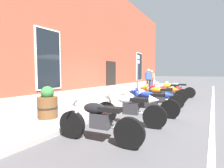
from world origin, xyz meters
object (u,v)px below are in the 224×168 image
Objects in this scene: motorcycle_orange_sport at (157,95)px; motorcycle_yellow_naked at (169,91)px; pedestrian_tan_coat at (151,78)px; barrel_planter at (48,104)px; motorcycle_red_sport at (163,93)px; pedestrian_blue_top at (149,78)px; motorcycle_grey_naked at (177,90)px; motorcycle_black_naked at (98,121)px; parking_sign at (138,70)px; motorcycle_white_sport at (126,106)px; motorcycle_blue_sport at (148,100)px.

motorcycle_yellow_naked is (2.61, 0.11, -0.08)m from motorcycle_orange_sport.
barrel_planter is at bearing -179.08° from pedestrian_tan_coat.
pedestrian_blue_top reaches higher than motorcycle_red_sport.
motorcycle_grey_naked is (3.79, -0.11, -0.09)m from motorcycle_orange_sport.
motorcycle_yellow_naked is (6.75, 0.03, 0.02)m from motorcycle_black_naked.
motorcycle_orange_sport is at bearing -177.58° from motorcycle_yellow_naked.
motorcycle_grey_naked is 0.86× the size of parking_sign.
parking_sign is at bearing 18.91° from motorcycle_white_sport.
motorcycle_black_naked is 1.24× the size of pedestrian_tan_coat.
motorcycle_yellow_naked is at bearing 0.23° from motorcycle_black_naked.
motorcycle_grey_naked is 7.89m from barrel_planter.
motorcycle_orange_sport is 6.69m from pedestrian_blue_top.
pedestrian_tan_coat is at bearing 12.61° from motorcycle_black_naked.
motorcycle_red_sport is 1.83m from parking_sign.
motorcycle_red_sport is 0.84× the size of parking_sign.
motorcycle_blue_sport is 5.15m from motorcycle_grey_naked.
barrel_planter is at bearing 79.22° from motorcycle_black_naked.
motorcycle_grey_naked is (2.45, -0.20, -0.05)m from motorcycle_red_sport.
motorcycle_grey_naked is 3.61m from pedestrian_blue_top.
motorcycle_black_naked is at bearing -100.78° from barrel_planter.
motorcycle_red_sport reaches higher than motorcycle_black_naked.
motorcycle_white_sport is 1.28× the size of pedestrian_tan_coat.
pedestrian_blue_top reaches higher than pedestrian_tan_coat.
motorcycle_yellow_naked is 2.18m from parking_sign.
motorcycle_orange_sport is at bearing -133.46° from parking_sign.
motorcycle_black_naked is 2.04× the size of barrel_planter.
motorcycle_white_sport reaches higher than motorcycle_red_sport.
barrel_planter reaches higher than motorcycle_red_sport.
motorcycle_red_sport is 6.10m from pedestrian_tan_coat.
motorcycle_blue_sport is 1.00× the size of motorcycle_red_sport.
motorcycle_white_sport is 9.93m from pedestrian_tan_coat.
motorcycle_blue_sport is 3.98m from motorcycle_yellow_naked.
motorcycle_white_sport is 4.06m from motorcycle_red_sport.
motorcycle_white_sport is 2.48m from barrel_planter.
pedestrian_blue_top is at bearing 15.43° from motorcycle_white_sport.
motorcycle_black_naked is 5.48m from motorcycle_red_sport.
motorcycle_black_naked is 6.75m from motorcycle_yellow_naked.
parking_sign reaches higher than motorcycle_yellow_naked.
motorcycle_blue_sport is at bearing -46.29° from barrel_planter.
motorcycle_red_sport reaches higher than motorcycle_grey_naked.
motorcycle_white_sport is 1.36m from motorcycle_blue_sport.
parking_sign is 2.39× the size of barrel_planter.
pedestrian_tan_coat reaches higher than barrel_planter.
motorcycle_white_sport is 4.54m from parking_sign.
pedestrian_tan_coat reaches higher than motorcycle_yellow_naked.
motorcycle_blue_sport is at bearing -3.06° from motorcycle_black_naked.
parking_sign reaches higher than pedestrian_blue_top.
motorcycle_black_naked is at bearing -167.39° from pedestrian_tan_coat.
motorcycle_blue_sport is at bearing -176.65° from motorcycle_red_sport.
motorcycle_yellow_naked is at bearing -150.33° from pedestrian_tan_coat.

